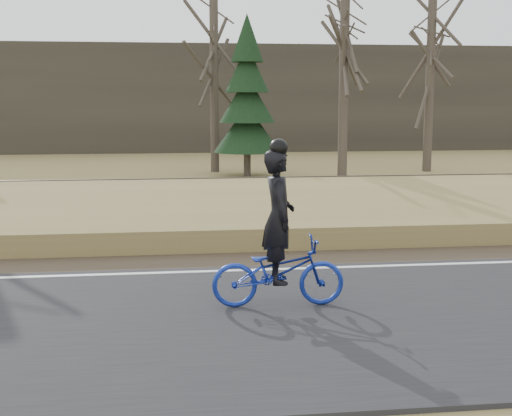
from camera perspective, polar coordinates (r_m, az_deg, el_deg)
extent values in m
cube|color=olive|center=(17.80, 17.70, -0.63)|extent=(120.00, 5.00, 0.44)
cube|color=slate|center=(21.26, 13.39, 1.03)|extent=(120.00, 3.00, 0.45)
cube|color=black|center=(21.22, 13.42, 1.82)|extent=(120.00, 2.40, 0.14)
cube|color=brown|center=(20.54, 14.14, 1.98)|extent=(120.00, 0.07, 0.15)
cube|color=brown|center=(21.88, 12.77, 2.42)|extent=(120.00, 0.07, 0.15)
cube|color=#383328|center=(42.36, 2.86, 8.75)|extent=(120.00, 4.00, 6.00)
imported|color=navy|center=(10.16, 1.79, -5.13)|extent=(1.90, 0.70, 0.99)
imported|color=black|center=(10.00, 1.81, -0.69)|extent=(0.47, 0.70, 1.89)
sphere|color=black|center=(9.89, 1.84, 4.83)|extent=(0.26, 0.26, 0.26)
cylinder|color=#4A4136|center=(29.36, -3.36, 10.54)|extent=(0.36, 0.36, 7.84)
cylinder|color=#4A4136|center=(27.50, 7.05, 10.82)|extent=(0.36, 0.36, 8.04)
cylinder|color=#4A4136|center=(30.38, 13.75, 10.16)|extent=(0.36, 0.36, 7.74)
cylinder|color=#4A4136|center=(27.78, -0.70, 3.86)|extent=(0.28, 0.28, 1.25)
cone|color=black|center=(27.70, -0.71, 6.38)|extent=(2.60, 2.60, 1.82)
cone|color=black|center=(27.68, -0.71, 8.75)|extent=(2.15, 2.15, 1.82)
cone|color=black|center=(27.70, -0.72, 11.11)|extent=(1.70, 1.70, 1.82)
cone|color=black|center=(27.77, -0.72, 13.48)|extent=(1.25, 1.25, 1.82)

